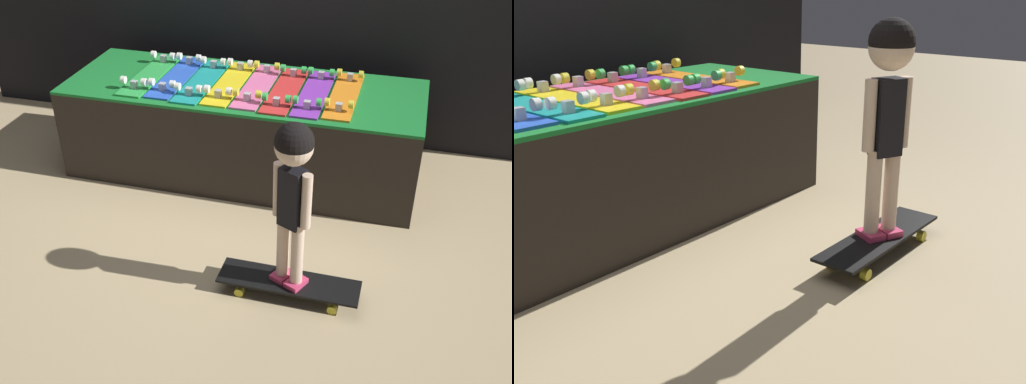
% 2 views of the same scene
% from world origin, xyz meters
% --- Properties ---
extents(ground_plane, '(16.00, 16.00, 0.00)m').
position_xyz_m(ground_plane, '(0.00, 0.00, 0.00)').
color(ground_plane, tan).
extents(display_rack, '(2.47, 0.89, 0.67)m').
position_xyz_m(display_rack, '(0.00, 0.51, 0.33)').
color(display_rack, black).
rests_on(display_rack, ground_plane).
extents(skateboard_green_on_rack, '(0.18, 0.77, 0.09)m').
position_xyz_m(skateboard_green_on_rack, '(-0.70, 0.50, 0.68)').
color(skateboard_green_on_rack, green).
rests_on(skateboard_green_on_rack, display_rack).
extents(skateboard_blue_on_rack, '(0.18, 0.77, 0.09)m').
position_xyz_m(skateboard_blue_on_rack, '(-0.50, 0.52, 0.68)').
color(skateboard_blue_on_rack, blue).
rests_on(skateboard_blue_on_rack, display_rack).
extents(skateboard_teal_on_rack, '(0.18, 0.77, 0.09)m').
position_xyz_m(skateboard_teal_on_rack, '(-0.30, 0.49, 0.68)').
color(skateboard_teal_on_rack, teal).
rests_on(skateboard_teal_on_rack, display_rack).
extents(skateboard_yellow_on_rack, '(0.18, 0.77, 0.09)m').
position_xyz_m(skateboard_yellow_on_rack, '(-0.10, 0.51, 0.68)').
color(skateboard_yellow_on_rack, yellow).
rests_on(skateboard_yellow_on_rack, display_rack).
extents(skateboard_pink_on_rack, '(0.18, 0.77, 0.09)m').
position_xyz_m(skateboard_pink_on_rack, '(0.10, 0.51, 0.68)').
color(skateboard_pink_on_rack, pink).
rests_on(skateboard_pink_on_rack, display_rack).
extents(skateboard_red_on_rack, '(0.18, 0.77, 0.09)m').
position_xyz_m(skateboard_red_on_rack, '(0.30, 0.49, 0.68)').
color(skateboard_red_on_rack, red).
rests_on(skateboard_red_on_rack, display_rack).
extents(skateboard_purple_on_rack, '(0.18, 0.77, 0.09)m').
position_xyz_m(skateboard_purple_on_rack, '(0.50, 0.49, 0.68)').
color(skateboard_purple_on_rack, purple).
rests_on(skateboard_purple_on_rack, display_rack).
extents(skateboard_orange_on_rack, '(0.18, 0.77, 0.09)m').
position_xyz_m(skateboard_orange_on_rack, '(0.70, 0.51, 0.68)').
color(skateboard_orange_on_rack, orange).
rests_on(skateboard_orange_on_rack, display_rack).
extents(skateboard_on_floor, '(0.79, 0.21, 0.09)m').
position_xyz_m(skateboard_on_floor, '(0.62, -0.73, 0.08)').
color(skateboard_on_floor, black).
rests_on(skateboard_on_floor, ground_plane).
extents(child, '(0.22, 0.20, 0.96)m').
position_xyz_m(child, '(0.62, -0.73, 0.77)').
color(child, '#E03D6B').
rests_on(child, skateboard_on_floor).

